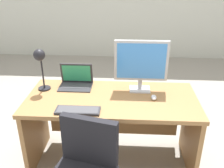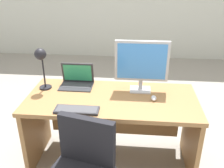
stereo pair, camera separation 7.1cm
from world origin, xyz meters
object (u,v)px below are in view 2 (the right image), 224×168
Objects in this scene: keyboard at (77,110)px; laptop at (77,78)px; monitor at (142,63)px; desk_lamp at (41,60)px; mouse at (154,98)px; desk at (112,114)px.

laptop is at bearing 101.82° from keyboard.
monitor is 1.35× the size of keyboard.
keyboard is at bearing -43.07° from desk_lamp.
laptop is 0.80m from mouse.
desk is at bearing -28.01° from laptop.
mouse is at bearing -6.77° from desk_lamp.
laptop is at bearing 173.50° from monitor.
desk is at bearing -5.59° from desk_lamp.
desk is 3.78× the size of desk_lamp.
monitor is at bearing 25.59° from desk.
keyboard is 0.70m from mouse.
keyboard is at bearing -78.18° from laptop.
desk_lamp is at bearing -176.30° from monitor.
desk_lamp reaches higher than laptop.
desk_lamp is (-0.94, -0.06, 0.02)m from monitor.
monitor is 0.35m from mouse.
keyboard reaches higher than desk.
desk_lamp is at bearing 174.41° from desk.
desk_lamp reaches higher than mouse.
laptop reaches higher than mouse.
monitor reaches higher than desk.
keyboard is at bearing -130.42° from desk.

